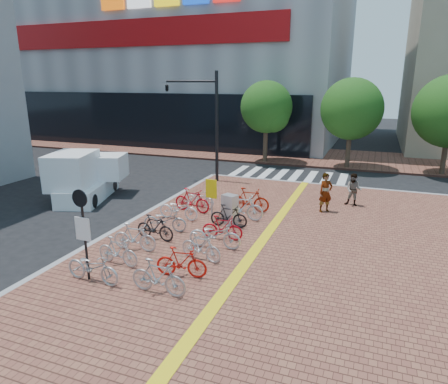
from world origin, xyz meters
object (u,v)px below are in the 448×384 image
at_px(bike_7, 200,198).
at_px(bike_8, 158,277).
at_px(bike_15, 249,200).
at_px(bike_3, 155,228).
at_px(bike_13, 229,216).
at_px(notice_sign, 83,224).
at_px(pedestrian_b, 354,190).
at_px(utility_box, 230,210).
at_px(bike_10, 201,247).
at_px(bike_4, 165,220).
at_px(bike_6, 192,200).
at_px(bike_5, 179,209).
at_px(box_truck, 86,177).
at_px(bike_14, 242,207).
at_px(pedestrian_a, 326,193).
at_px(yellow_sign, 211,193).
at_px(bike_11, 215,235).
at_px(bike_0, 93,267).
at_px(bike_9, 181,262).
at_px(bike_2, 134,237).
at_px(bike_1, 118,251).
at_px(traffic_light_pole, 193,106).
at_px(bike_12, 222,228).

height_order(bike_7, bike_8, bike_8).
bearing_deg(bike_15, bike_3, 148.66).
relative_size(bike_13, notice_sign, 0.56).
bearing_deg(pedestrian_b, utility_box, -125.63).
bearing_deg(bike_10, bike_4, 62.53).
height_order(bike_6, utility_box, utility_box).
height_order(bike_5, box_truck, box_truck).
xyz_separation_m(bike_14, pedestrian_a, (3.27, 2.49, 0.34)).
bearing_deg(bike_3, yellow_sign, -20.60).
relative_size(bike_3, box_truck, 0.34).
bearing_deg(bike_11, pedestrian_a, -36.06).
bearing_deg(bike_0, bike_9, -58.88).
distance_m(bike_10, yellow_sign, 3.96).
height_order(bike_6, yellow_sign, yellow_sign).
height_order(bike_11, bike_13, bike_11).
height_order(bike_10, notice_sign, notice_sign).
relative_size(bike_2, utility_box, 1.29).
bearing_deg(bike_1, bike_2, 11.25).
bearing_deg(bike_9, bike_1, 81.22).
distance_m(bike_9, bike_14, 5.68).
xyz_separation_m(utility_box, traffic_light_pole, (-4.86, 6.98, 3.81)).
relative_size(bike_5, bike_9, 1.13).
distance_m(bike_2, bike_9, 2.77).
distance_m(bike_14, notice_sign, 7.50).
bearing_deg(utility_box, bike_5, -176.17).
bearing_deg(bike_7, traffic_light_pole, 39.20).
bearing_deg(bike_12, bike_11, 175.65).
bearing_deg(bike_3, bike_7, 5.63).
height_order(bike_1, pedestrian_b, pedestrian_b).
height_order(bike_0, bike_15, bike_15).
bearing_deg(bike_13, bike_6, 59.34).
relative_size(bike_6, bike_10, 1.15).
relative_size(yellow_sign, traffic_light_pole, 0.29).
bearing_deg(box_truck, notice_sign, -51.02).
distance_m(bike_7, bike_11, 5.02).
distance_m(bike_2, bike_4, 2.09).
xyz_separation_m(bike_9, bike_11, (0.14, 2.44, 0.02)).
relative_size(bike_6, bike_13, 1.14).
xyz_separation_m(bike_8, pedestrian_a, (3.51, 9.35, 0.39)).
xyz_separation_m(bike_3, pedestrian_b, (6.85, 7.25, 0.31)).
bearing_deg(bike_9, notice_sign, 105.73).
height_order(bike_14, yellow_sign, yellow_sign).
xyz_separation_m(bike_1, bike_2, (-0.13, 1.21, 0.02)).
relative_size(bike_12, bike_14, 0.83).
distance_m(bike_7, bike_15, 2.46).
bearing_deg(bike_6, bike_1, -172.70).
bearing_deg(bike_0, bike_13, -17.79).
height_order(bike_6, pedestrian_a, pedestrian_a).
xyz_separation_m(bike_10, bike_15, (-0.02, 5.60, 0.09)).
relative_size(bike_2, yellow_sign, 0.90).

